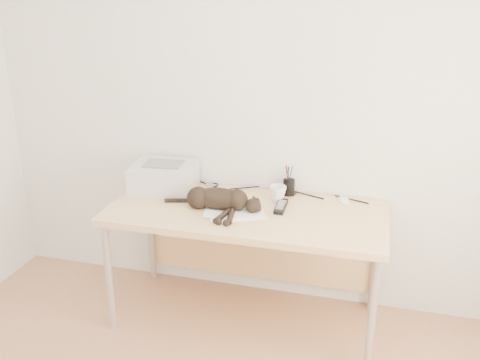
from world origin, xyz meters
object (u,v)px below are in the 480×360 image
(printer, at_px, (164,177))
(mouse, at_px, (344,198))
(pen_cup, at_px, (289,187))
(desk, at_px, (250,224))
(cat, at_px, (216,200))
(mug, at_px, (278,194))

(printer, relative_size, mouse, 3.61)
(pen_cup, xyz_separation_m, mouse, (0.34, -0.02, -0.03))
(desk, xyz_separation_m, cat, (-0.17, -0.12, 0.19))
(desk, height_order, pen_cup, pen_cup)
(desk, relative_size, cat, 2.70)
(desk, distance_m, mug, 0.25)
(cat, distance_m, pen_cup, 0.49)
(printer, distance_m, pen_cup, 0.78)
(mug, bearing_deg, cat, -146.72)
(printer, height_order, pen_cup, pen_cup)
(mouse, bearing_deg, mug, 175.52)
(mug, bearing_deg, pen_cup, 67.63)
(printer, xyz_separation_m, pen_cup, (0.76, 0.13, -0.04))
(printer, bearing_deg, pen_cup, 9.56)
(desk, xyz_separation_m, pen_cup, (0.19, 0.20, 0.18))
(desk, height_order, mug, mug)
(printer, bearing_deg, cat, -25.90)
(printer, distance_m, mouse, 1.11)
(mug, xyz_separation_m, pen_cup, (0.05, 0.11, 0.00))
(printer, bearing_deg, desk, -7.49)
(desk, relative_size, printer, 3.89)
(desk, bearing_deg, pen_cup, 46.28)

